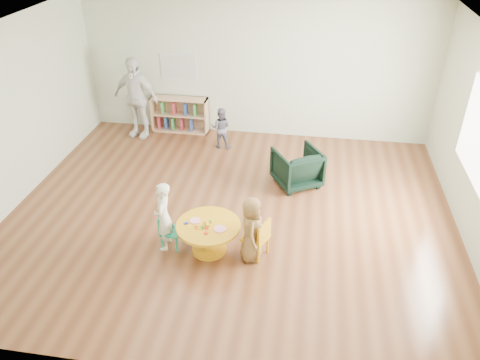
{
  "coord_description": "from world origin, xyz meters",
  "views": [
    {
      "loc": [
        1.11,
        -6.01,
        4.36
      ],
      "look_at": [
        0.2,
        -0.3,
        0.82
      ],
      "focal_mm": 35.0,
      "sensor_mm": 36.0,
      "label": 1
    }
  ],
  "objects_px": {
    "toddler": "(221,128)",
    "bookshelf": "(180,114)",
    "kid_chair_right": "(258,237)",
    "armchair": "(297,167)",
    "kid_chair_left": "(169,229)",
    "adult_caretaker": "(136,98)",
    "child_left": "(163,217)",
    "child_right": "(251,229)",
    "activity_table": "(209,233)"
  },
  "relations": [
    {
      "from": "kid_chair_right",
      "to": "adult_caretaker",
      "type": "distance_m",
      "value": 4.57
    },
    {
      "from": "kid_chair_left",
      "to": "bookshelf",
      "type": "height_order",
      "value": "bookshelf"
    },
    {
      "from": "child_left",
      "to": "toddler",
      "type": "bearing_deg",
      "value": 170.83
    },
    {
      "from": "bookshelf",
      "to": "adult_caretaker",
      "type": "bearing_deg",
      "value": -155.27
    },
    {
      "from": "child_left",
      "to": "adult_caretaker",
      "type": "distance_m",
      "value": 3.83
    },
    {
      "from": "kid_chair_left",
      "to": "armchair",
      "type": "bearing_deg",
      "value": 146.55
    },
    {
      "from": "kid_chair_right",
      "to": "adult_caretaker",
      "type": "relative_size",
      "value": 0.36
    },
    {
      "from": "kid_chair_right",
      "to": "bookshelf",
      "type": "relative_size",
      "value": 0.5
    },
    {
      "from": "kid_chair_right",
      "to": "child_left",
      "type": "bearing_deg",
      "value": 113.45
    },
    {
      "from": "toddler",
      "to": "kid_chair_left",
      "type": "bearing_deg",
      "value": 88.93
    },
    {
      "from": "bookshelf",
      "to": "child_left",
      "type": "height_order",
      "value": "child_left"
    },
    {
      "from": "activity_table",
      "to": "child_left",
      "type": "distance_m",
      "value": 0.67
    },
    {
      "from": "kid_chair_right",
      "to": "child_left",
      "type": "xyz_separation_m",
      "value": [
        -1.34,
        -0.0,
        0.2
      ]
    },
    {
      "from": "bookshelf",
      "to": "toddler",
      "type": "xyz_separation_m",
      "value": [
        1.02,
        -0.62,
        0.05
      ]
    },
    {
      "from": "armchair",
      "to": "adult_caretaker",
      "type": "relative_size",
      "value": 0.44
    },
    {
      "from": "armchair",
      "to": "child_right",
      "type": "height_order",
      "value": "child_right"
    },
    {
      "from": "kid_chair_right",
      "to": "toddler",
      "type": "bearing_deg",
      "value": 42.99
    },
    {
      "from": "kid_chair_left",
      "to": "adult_caretaker",
      "type": "xyz_separation_m",
      "value": [
        -1.67,
        3.43,
        0.55
      ]
    },
    {
      "from": "kid_chair_right",
      "to": "toddler",
      "type": "relative_size",
      "value": 0.72
    },
    {
      "from": "toddler",
      "to": "bookshelf",
      "type": "bearing_deg",
      "value": -29.94
    },
    {
      "from": "armchair",
      "to": "child_left",
      "type": "xyz_separation_m",
      "value": [
        -1.76,
        -2.01,
        0.19
      ]
    },
    {
      "from": "bookshelf",
      "to": "adult_caretaker",
      "type": "distance_m",
      "value": 0.99
    },
    {
      "from": "child_right",
      "to": "toddler",
      "type": "bearing_deg",
      "value": 10.94
    },
    {
      "from": "child_left",
      "to": "child_right",
      "type": "height_order",
      "value": "child_left"
    },
    {
      "from": "kid_chair_left",
      "to": "toddler",
      "type": "bearing_deg",
      "value": -175.2
    },
    {
      "from": "bookshelf",
      "to": "child_right",
      "type": "relative_size",
      "value": 1.23
    },
    {
      "from": "kid_chair_right",
      "to": "child_left",
      "type": "distance_m",
      "value": 1.35
    },
    {
      "from": "child_left",
      "to": "child_right",
      "type": "distance_m",
      "value": 1.25
    },
    {
      "from": "armchair",
      "to": "toddler",
      "type": "distance_m",
      "value": 1.97
    },
    {
      "from": "child_right",
      "to": "adult_caretaker",
      "type": "bearing_deg",
      "value": 32.18
    },
    {
      "from": "child_right",
      "to": "armchair",
      "type": "bearing_deg",
      "value": -21.04
    },
    {
      "from": "kid_chair_right",
      "to": "child_right",
      "type": "xyz_separation_m",
      "value": [
        -0.09,
        -0.05,
        0.17
      ]
    },
    {
      "from": "kid_chair_left",
      "to": "kid_chair_right",
      "type": "relative_size",
      "value": 0.89
    },
    {
      "from": "child_left",
      "to": "child_right",
      "type": "relative_size",
      "value": 1.07
    },
    {
      "from": "kid_chair_left",
      "to": "adult_caretaker",
      "type": "relative_size",
      "value": 0.32
    },
    {
      "from": "activity_table",
      "to": "child_right",
      "type": "xyz_separation_m",
      "value": [
        0.61,
        -0.06,
        0.18
      ]
    },
    {
      "from": "child_left",
      "to": "child_right",
      "type": "bearing_deg",
      "value": 82.1
    },
    {
      "from": "activity_table",
      "to": "toddler",
      "type": "relative_size",
      "value": 1.08
    },
    {
      "from": "bookshelf",
      "to": "armchair",
      "type": "distance_m",
      "value": 3.16
    },
    {
      "from": "activity_table",
      "to": "adult_caretaker",
      "type": "bearing_deg",
      "value": 123.18
    },
    {
      "from": "kid_chair_left",
      "to": "child_right",
      "type": "bearing_deg",
      "value": 93.53
    },
    {
      "from": "child_left",
      "to": "armchair",
      "type": "bearing_deg",
      "value": 133.07
    },
    {
      "from": "activity_table",
      "to": "child_right",
      "type": "height_order",
      "value": "child_right"
    },
    {
      "from": "activity_table",
      "to": "kid_chair_left",
      "type": "height_order",
      "value": "kid_chair_left"
    },
    {
      "from": "activity_table",
      "to": "kid_chair_right",
      "type": "bearing_deg",
      "value": -0.49
    },
    {
      "from": "bookshelf",
      "to": "toddler",
      "type": "relative_size",
      "value": 1.44
    },
    {
      "from": "kid_chair_left",
      "to": "kid_chair_right",
      "type": "height_order",
      "value": "kid_chair_right"
    },
    {
      "from": "kid_chair_right",
      "to": "bookshelf",
      "type": "bearing_deg",
      "value": 52.86
    },
    {
      "from": "child_right",
      "to": "activity_table",
      "type": "bearing_deg",
      "value": 77.56
    },
    {
      "from": "kid_chair_right",
      "to": "adult_caretaker",
      "type": "xyz_separation_m",
      "value": [
        -2.95,
        3.45,
        0.52
      ]
    }
  ]
}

